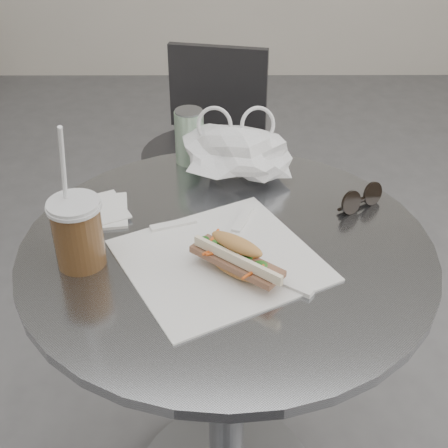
{
  "coord_description": "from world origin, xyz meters",
  "views": [
    {
      "loc": [
        -0.01,
        -0.72,
        1.41
      ],
      "look_at": [
        -0.01,
        0.2,
        0.79
      ],
      "focal_mm": 50.0,
      "sensor_mm": 36.0,
      "label": 1
    }
  ],
  "objects_px": {
    "cafe_table": "(227,352)",
    "sunglasses": "(361,199)",
    "chair_far": "(210,187)",
    "banh_mi": "(237,258)",
    "iced_coffee": "(78,232)",
    "drink_can": "(189,136)"
  },
  "relations": [
    {
      "from": "iced_coffee",
      "to": "drink_can",
      "type": "distance_m",
      "value": 0.41
    },
    {
      "from": "chair_far",
      "to": "sunglasses",
      "type": "xyz_separation_m",
      "value": [
        0.32,
        -0.74,
        0.41
      ]
    },
    {
      "from": "chair_far",
      "to": "iced_coffee",
      "type": "distance_m",
      "value": 1.04
    },
    {
      "from": "cafe_table",
      "to": "chair_far",
      "type": "distance_m",
      "value": 0.88
    },
    {
      "from": "cafe_table",
      "to": "sunglasses",
      "type": "distance_m",
      "value": 0.42
    },
    {
      "from": "chair_far",
      "to": "banh_mi",
      "type": "height_order",
      "value": "banh_mi"
    },
    {
      "from": "iced_coffee",
      "to": "drink_can",
      "type": "xyz_separation_m",
      "value": [
        0.17,
        0.37,
        -0.0
      ]
    },
    {
      "from": "iced_coffee",
      "to": "sunglasses",
      "type": "height_order",
      "value": "iced_coffee"
    },
    {
      "from": "banh_mi",
      "to": "sunglasses",
      "type": "relative_size",
      "value": 2.11
    },
    {
      "from": "banh_mi",
      "to": "sunglasses",
      "type": "height_order",
      "value": "banh_mi"
    },
    {
      "from": "chair_far",
      "to": "cafe_table",
      "type": "bearing_deg",
      "value": 104.41
    },
    {
      "from": "cafe_table",
      "to": "sunglasses",
      "type": "relative_size",
      "value": 7.67
    },
    {
      "from": "cafe_table",
      "to": "chair_far",
      "type": "relative_size",
      "value": 0.98
    },
    {
      "from": "drink_can",
      "to": "iced_coffee",
      "type": "bearing_deg",
      "value": -115.15
    },
    {
      "from": "iced_coffee",
      "to": "banh_mi",
      "type": "bearing_deg",
      "value": -7.52
    },
    {
      "from": "sunglasses",
      "to": "chair_far",
      "type": "bearing_deg",
      "value": 78.4
    },
    {
      "from": "drink_can",
      "to": "sunglasses",
      "type": "bearing_deg",
      "value": -29.4
    },
    {
      "from": "cafe_table",
      "to": "drink_can",
      "type": "bearing_deg",
      "value": 103.98
    },
    {
      "from": "sunglasses",
      "to": "drink_can",
      "type": "xyz_separation_m",
      "value": [
        -0.35,
        0.2,
        0.04
      ]
    },
    {
      "from": "banh_mi",
      "to": "drink_can",
      "type": "bearing_deg",
      "value": 142.25
    },
    {
      "from": "banh_mi",
      "to": "chair_far",
      "type": "bearing_deg",
      "value": 132.97
    },
    {
      "from": "cafe_table",
      "to": "iced_coffee",
      "type": "distance_m",
      "value": 0.43
    }
  ]
}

